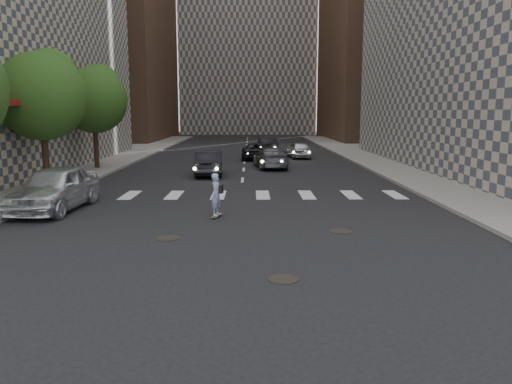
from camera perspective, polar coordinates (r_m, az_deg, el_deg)
ground at (r=13.77m, az=-2.53°, el=-6.56°), size 160.00×160.00×0.00m
sidewalk_left at (r=36.65m, az=-24.72°, el=2.61°), size 13.00×80.00×0.15m
sidewalk_right at (r=36.28m, az=22.19°, el=2.72°), size 13.00×80.00×0.15m
tower_right at (r=72.41m, az=16.08°, el=20.21°), size 18.00×24.00×36.00m
tree_b at (r=26.34m, az=-23.12°, el=10.45°), size 4.20×4.20×6.60m
tree_c at (r=33.88m, az=-17.92°, el=10.29°), size 4.20×4.20×6.60m
manhole_a at (r=11.40m, az=3.18°, el=-9.90°), size 0.70×0.70×0.02m
manhole_b at (r=15.13m, az=-10.00°, el=-5.22°), size 0.70×0.70×0.02m
manhole_c at (r=15.95m, az=9.68°, el=-4.45°), size 0.70×0.70×0.02m
skateboarder at (r=17.72m, az=-4.52°, el=-0.28°), size 0.50×0.82×1.58m
silver_sedan at (r=20.45m, az=-22.00°, el=0.41°), size 2.34×5.13×1.71m
traffic_car_a at (r=29.53m, az=-5.39°, el=3.29°), size 1.77×4.44×1.44m
traffic_car_b at (r=33.32m, az=1.67°, el=3.95°), size 2.46×4.97×1.39m
traffic_car_c at (r=39.37m, az=-0.05°, el=4.69°), size 2.18×4.68×1.30m
traffic_car_d at (r=40.64m, az=4.90°, el=4.83°), size 2.00×4.06×1.33m
traffic_car_e at (r=45.37m, az=1.27°, el=5.37°), size 1.88×4.43×1.42m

